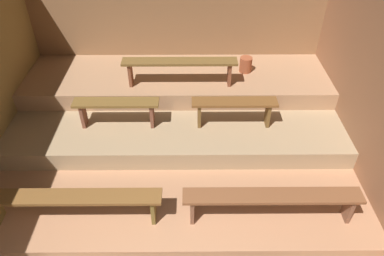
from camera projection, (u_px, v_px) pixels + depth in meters
name	position (u px, v px, depth m)	size (l,w,h in m)	color
ground	(176.00, 188.00, 5.64)	(6.18, 6.03, 0.08)	tan
wall_back	(178.00, 31.00, 6.82)	(6.18, 0.06, 2.77)	#906440
wall_right	(380.00, 114.00, 4.77)	(0.06, 6.03, 2.77)	#926142
platform_lower	(177.00, 151.00, 6.02)	(5.38, 3.94, 0.30)	#B07A57
platform_middle	(177.00, 112.00, 6.38)	(5.38, 2.55, 0.30)	tan
platform_upper	(177.00, 81.00, 6.62)	(5.38, 1.45, 0.30)	tan
bench_lower_left	(72.00, 200.00, 4.54)	(2.25, 0.26, 0.45)	brown
bench_lower_right	(272.00, 199.00, 4.56)	(2.25, 0.26, 0.45)	brown
bench_middle_left	(117.00, 107.00, 5.64)	(1.32, 0.26, 0.45)	brown
bench_middle_right	(234.00, 107.00, 5.65)	(1.32, 0.26, 0.45)	brown
bench_upper_center	(180.00, 65.00, 6.03)	(1.91, 0.26, 0.45)	brown
pail_upper	(246.00, 65.00, 6.51)	(0.22, 0.22, 0.27)	#9E4C2D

